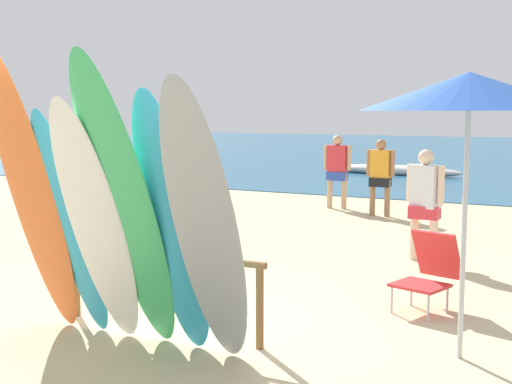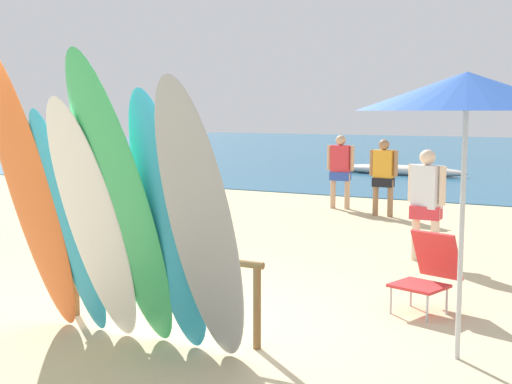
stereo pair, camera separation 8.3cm
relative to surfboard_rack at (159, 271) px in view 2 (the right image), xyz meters
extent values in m
plane|color=#D3BC8C|center=(0.00, 14.00, -0.57)|extent=(60.00, 60.00, 0.00)
cylinder|color=brown|center=(-1.04, 0.00, -0.20)|extent=(0.07, 0.07, 0.74)
cylinder|color=brown|center=(1.04, 0.00, -0.20)|extent=(0.07, 0.07, 0.74)
cylinder|color=brown|center=(0.00, 0.00, 0.17)|extent=(2.20, 0.06, 0.06)
ellipsoid|color=orange|center=(-0.89, -0.68, 0.74)|extent=(0.55, 0.93, 2.63)
ellipsoid|color=#289EC6|center=(-0.54, -0.58, 0.47)|extent=(0.54, 0.80, 2.10)
ellipsoid|color=white|center=(-0.14, -0.71, 0.52)|extent=(0.61, 1.04, 2.19)
ellipsoid|color=#38B266|center=(0.19, -0.73, 0.70)|extent=(0.56, 1.13, 2.54)
ellipsoid|color=#289EC6|center=(0.55, -0.59, 0.55)|extent=(0.52, 0.82, 2.25)
ellipsoid|color=#999EA3|center=(0.94, -0.71, 0.59)|extent=(0.61, 1.01, 2.34)
cylinder|color=beige|center=(1.60, 4.06, -0.20)|extent=(0.11, 0.11, 0.75)
cylinder|color=beige|center=(1.31, 4.17, -0.20)|extent=(0.11, 0.11, 0.75)
cube|color=#DB333D|center=(1.46, 4.12, 0.11)|extent=(0.40, 0.25, 0.18)
cube|color=silver|center=(1.46, 4.12, 0.47)|extent=(0.43, 0.32, 0.59)
sphere|color=beige|center=(1.46, 4.12, 0.87)|extent=(0.21, 0.21, 0.21)
cylinder|color=beige|center=(1.69, 4.03, 0.50)|extent=(0.09, 0.09, 0.52)
cylinder|color=beige|center=(1.23, 4.20, 0.50)|extent=(0.09, 0.09, 0.52)
cylinder|color=#9E704C|center=(-0.15, 7.79, -0.21)|extent=(0.11, 0.11, 0.73)
cylinder|color=#9E704C|center=(-0.45, 7.80, -0.21)|extent=(0.11, 0.11, 0.73)
cube|color=black|center=(-0.30, 7.79, 0.10)|extent=(0.39, 0.24, 0.18)
cube|color=orange|center=(-0.30, 7.79, 0.44)|extent=(0.38, 0.21, 0.57)
sphere|color=#9E704C|center=(-0.30, 7.79, 0.83)|extent=(0.21, 0.21, 0.21)
cylinder|color=#9E704C|center=(-0.06, 7.78, 0.48)|extent=(0.09, 0.09, 0.51)
cylinder|color=#9E704C|center=(-0.54, 7.80, 0.48)|extent=(0.09, 0.09, 0.51)
cylinder|color=tan|center=(-1.58, 8.38, -0.20)|extent=(0.11, 0.11, 0.75)
cylinder|color=tan|center=(-1.27, 8.41, -0.20)|extent=(0.11, 0.11, 0.75)
cube|color=#2D4CB2|center=(-1.43, 8.39, 0.12)|extent=(0.40, 0.25, 0.18)
cube|color=#DB333D|center=(-1.43, 8.39, 0.47)|extent=(0.41, 0.24, 0.59)
sphere|color=tan|center=(-1.43, 8.39, 0.88)|extent=(0.21, 0.21, 0.21)
cylinder|color=tan|center=(-1.68, 8.37, 0.51)|extent=(0.09, 0.09, 0.52)
cylinder|color=tan|center=(-1.18, 8.42, 0.51)|extent=(0.09, 0.09, 0.52)
cylinder|color=#B7B7BC|center=(1.76, 1.56, -0.43)|extent=(0.02, 0.02, 0.28)
cylinder|color=#B7B7BC|center=(2.16, 1.44, -0.43)|extent=(0.02, 0.02, 0.28)
cylinder|color=#B7B7BC|center=(1.87, 1.92, -0.43)|extent=(0.02, 0.02, 0.28)
cylinder|color=#B7B7BC|center=(2.27, 1.80, -0.43)|extent=(0.02, 0.02, 0.28)
cube|color=red|center=(2.02, 1.68, -0.28)|extent=(0.61, 0.57, 0.03)
cube|color=red|center=(2.11, 2.00, -0.01)|extent=(0.55, 0.38, 0.52)
cylinder|color=silver|center=(2.63, 0.58, 0.57)|extent=(0.04, 0.04, 2.30)
cone|color=blue|center=(2.63, 0.58, 1.65)|extent=(1.77, 1.77, 0.31)
ellipsoid|color=silver|center=(-2.45, 16.35, -0.42)|extent=(4.44, 1.12, 0.35)
camera|label=1|loc=(3.66, -5.10, 1.49)|focal=47.77mm
camera|label=2|loc=(3.73, -5.07, 1.49)|focal=47.77mm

